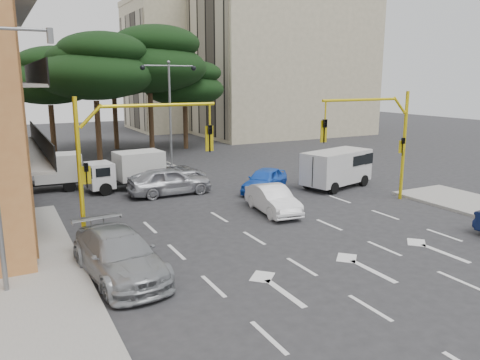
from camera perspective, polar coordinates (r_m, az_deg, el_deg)
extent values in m
plane|color=#28282B|center=(21.07, 6.50, -6.22)|extent=(120.00, 120.00, 0.00)
cube|color=gray|center=(14.11, -26.17, -16.86)|extent=(5.00, 26.00, 0.15)
cube|color=gray|center=(35.02, -8.30, 1.29)|extent=(1.40, 6.00, 0.15)
cube|color=black|center=(24.51, -25.98, 9.52)|extent=(0.12, 14.72, 11.20)
cube|color=tan|center=(57.77, 5.37, 14.52)|extent=(20.00, 12.00, 18.00)
cube|color=black|center=(52.98, -4.11, 14.21)|extent=(0.12, 11.04, 16.20)
cube|color=tan|center=(65.21, -5.92, 13.36)|extent=(16.00, 12.00, 16.00)
cube|color=black|center=(62.64, -12.94, 12.71)|extent=(0.12, 11.04, 14.20)
cube|color=tan|center=(65.91, -6.09, 20.63)|extent=(16.15, 12.15, 0.70)
cylinder|color=#382616|center=(39.40, -16.88, 5.63)|extent=(0.44, 0.44, 4.95)
ellipsoid|color=black|center=(39.18, -17.29, 12.11)|extent=(9.15, 9.15, 3.87)
ellipsoid|color=black|center=(38.96, -16.46, 14.92)|extent=(6.86, 6.86, 2.86)
ellipsoid|color=black|center=(39.41, -18.23, 13.98)|extent=(6.07, 6.07, 2.64)
cylinder|color=#382616|center=(42.50, -10.76, 6.69)|extent=(0.44, 0.44, 5.40)
ellipsoid|color=black|center=(42.33, -11.03, 13.25)|extent=(9.98, 9.98, 4.22)
ellipsoid|color=black|center=(42.22, -10.17, 16.06)|extent=(7.49, 7.49, 3.12)
ellipsoid|color=black|center=(42.53, -11.90, 15.16)|extent=(6.62, 6.62, 2.88)
cylinder|color=#382616|center=(42.93, -21.84, 5.48)|extent=(0.44, 0.44, 4.50)
ellipsoid|color=black|center=(42.71, -22.28, 10.88)|extent=(8.32, 8.32, 3.52)
ellipsoid|color=black|center=(42.40, -21.58, 13.24)|extent=(6.24, 6.24, 2.60)
ellipsoid|color=black|center=(42.97, -23.13, 12.42)|extent=(5.52, 5.52, 2.40)
cylinder|color=#382616|center=(45.75, -6.66, 6.35)|extent=(0.44, 0.44, 4.05)
ellipsoid|color=black|center=(45.52, -6.77, 10.92)|extent=(7.49, 7.49, 3.17)
ellipsoid|color=black|center=(45.36, -5.91, 12.87)|extent=(5.62, 5.62, 2.34)
ellipsoid|color=black|center=(45.62, -7.54, 12.26)|extent=(4.97, 4.97, 2.16)
cylinder|color=#382616|center=(46.83, -14.92, 6.72)|extent=(0.44, 0.44, 4.95)
ellipsoid|color=black|center=(46.64, -15.23, 12.17)|extent=(9.15, 9.15, 3.87)
ellipsoid|color=black|center=(46.44, -14.50, 14.52)|extent=(6.86, 6.86, 2.86)
ellipsoid|color=black|center=(46.86, -16.02, 13.74)|extent=(6.07, 6.07, 2.64)
cylinder|color=yellow|center=(27.42, 19.34, 3.91)|extent=(0.18, 0.18, 6.00)
cylinder|color=yellow|center=(26.81, 18.87, 8.61)|extent=(0.95, 0.14, 0.95)
cylinder|color=yellow|center=(24.88, 14.48, 9.45)|extent=(4.80, 0.14, 0.14)
cylinder|color=yellow|center=(23.49, 10.39, 8.39)|extent=(0.08, 0.08, 0.90)
imported|color=black|center=(23.58, 10.29, 5.85)|extent=(0.20, 0.24, 1.20)
cube|color=yellow|center=(23.65, 10.17, 5.87)|extent=(0.36, 0.06, 1.10)
imported|color=black|center=(27.16, 19.25, 3.84)|extent=(0.16, 0.20, 1.00)
cube|color=yellow|center=(27.23, 19.10, 3.87)|extent=(0.35, 0.08, 0.70)
cylinder|color=yellow|center=(19.04, -18.92, 0.53)|extent=(0.18, 0.18, 6.00)
cylinder|color=yellow|center=(18.83, -17.73, 7.42)|extent=(0.95, 0.14, 0.95)
cylinder|color=yellow|center=(19.47, -9.73, 8.99)|extent=(4.80, 0.14, 0.14)
cylinder|color=yellow|center=(20.29, -3.71, 7.99)|extent=(0.08, 0.08, 0.90)
imported|color=black|center=(20.39, -3.67, 5.05)|extent=(0.20, 0.24, 1.20)
cube|color=yellow|center=(20.46, -3.77, 5.07)|extent=(0.36, 0.06, 1.10)
imported|color=black|center=(18.92, -18.19, 0.52)|extent=(0.16, 0.20, 1.00)
cube|color=yellow|center=(19.02, -18.24, 0.57)|extent=(0.35, 0.08, 0.70)
cylinder|color=slate|center=(15.57, -26.00, 16.24)|extent=(1.80, 0.10, 0.10)
cylinder|color=slate|center=(15.63, -22.15, 15.99)|extent=(0.20, 0.20, 0.45)
cylinder|color=slate|center=(34.51, -8.50, 7.54)|extent=(0.16, 0.16, 7.50)
cylinder|color=slate|center=(34.13, -10.16, 13.57)|extent=(1.80, 0.10, 0.10)
sphere|color=black|center=(33.83, -11.81, 13.26)|extent=(0.36, 0.36, 0.36)
cylinder|color=slate|center=(34.72, -7.25, 13.63)|extent=(1.80, 0.10, 0.10)
sphere|color=black|center=(35.08, -5.67, 13.41)|extent=(0.36, 0.36, 0.36)
sphere|color=slate|center=(34.42, -8.71, 14.02)|extent=(0.24, 0.24, 0.24)
imported|color=white|center=(23.67, 4.01, -2.38)|extent=(1.93, 4.30, 1.37)
imported|color=blue|center=(28.01, 3.04, 0.00)|extent=(4.34, 3.91, 1.43)
imported|color=gray|center=(16.63, -14.51, -8.80)|extent=(2.67, 5.57, 1.57)
imported|color=gray|center=(30.08, -9.06, 0.76)|extent=(5.33, 2.49, 1.48)
imported|color=#AAABB2|center=(27.56, -8.57, -0.09)|extent=(4.86, 1.99, 1.65)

